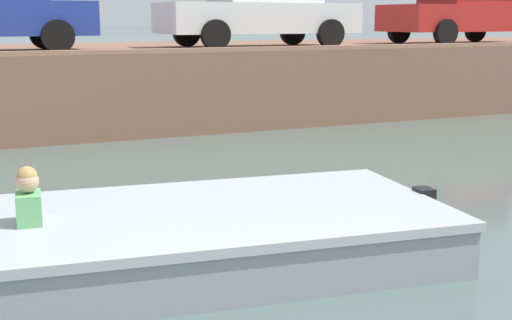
# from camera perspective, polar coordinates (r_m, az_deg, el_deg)

# --- Properties ---
(ground_plane) EXTENTS (400.00, 400.00, 0.00)m
(ground_plane) POSITION_cam_1_polar(r_m,az_deg,el_deg) (7.19, -7.65, -6.44)
(ground_plane) COLOR #4C605B
(far_quay_wall) EXTENTS (60.00, 6.00, 1.55)m
(far_quay_wall) POSITION_cam_1_polar(r_m,az_deg,el_deg) (15.70, -17.22, 5.67)
(far_quay_wall) COLOR brown
(far_quay_wall) RESTS_ON ground
(far_wall_coping) EXTENTS (60.00, 0.24, 0.08)m
(far_wall_coping) POSITION_cam_1_polar(r_m,az_deg,el_deg) (12.79, -15.77, 8.25)
(far_wall_coping) COLOR #9F6C52
(far_wall_coping) RESTS_ON far_quay_wall
(motorboat_passing) EXTENTS (6.87, 2.89, 0.99)m
(motorboat_passing) POSITION_cam_1_polar(r_m,az_deg,el_deg) (6.31, -12.40, -6.73)
(motorboat_passing) COLOR #93999E
(motorboat_passing) RESTS_ON ground
(car_centre_white) EXTENTS (4.26, 1.96, 1.54)m
(car_centre_white) POSITION_cam_1_polar(r_m,az_deg,el_deg) (15.79, 0.33, 12.10)
(car_centre_white) COLOR white
(car_centre_white) RESTS_ON far_quay_wall
(car_right_inner_red) EXTENTS (4.13, 2.03, 1.54)m
(car_right_inner_red) POSITION_cam_1_polar(r_m,az_deg,el_deg) (18.82, 16.37, 11.53)
(car_right_inner_red) COLOR #B2231E
(car_right_inner_red) RESTS_ON far_quay_wall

